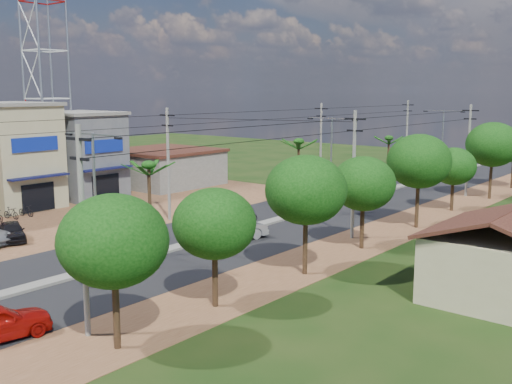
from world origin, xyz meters
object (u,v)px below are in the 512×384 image
(car_white_far, at_px, (322,185))
(moto_rider_east, at_px, (108,275))
(car_silver_mid, at_px, (233,229))
(car_parked_dark, at_px, (12,232))

(car_white_far, relative_size, moto_rider_east, 2.59)
(car_silver_mid, height_order, car_parked_dark, car_silver_mid)
(car_parked_dark, relative_size, moto_rider_east, 1.99)
(car_white_far, bearing_deg, car_parked_dark, -100.88)
(car_white_far, xyz_separation_m, car_parked_dark, (-5.65, -30.53, -0.07))
(car_silver_mid, relative_size, car_white_far, 0.97)
(car_white_far, height_order, moto_rider_east, car_white_far)
(car_parked_dark, bearing_deg, moto_rider_east, -73.86)
(car_silver_mid, xyz_separation_m, car_parked_dark, (-11.86, -9.77, -0.14))
(car_silver_mid, xyz_separation_m, car_white_far, (-6.21, 20.77, -0.07))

